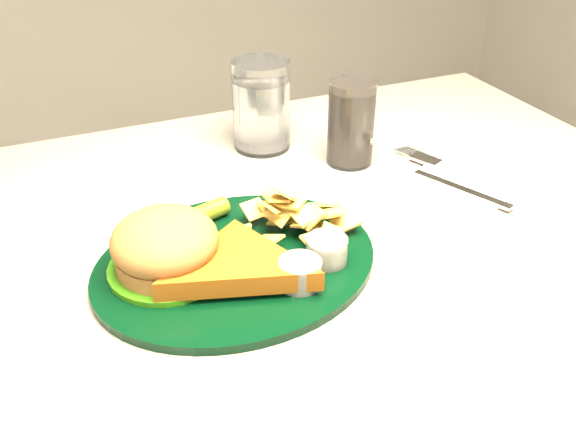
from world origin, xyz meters
The scene contains 5 objects.
dinner_plate centered at (-0.04, -0.04, 0.79)m, with size 0.33×0.27×0.07m, color black, non-canonical shape.
water_glass centered at (0.10, 0.24, 0.82)m, with size 0.09×0.09×0.13m, color white.
cola_glass centered at (0.20, 0.15, 0.81)m, with size 0.07×0.07×0.12m, color black.
fork_napkin centered at (0.30, 0.01, 0.76)m, with size 0.14×0.19×0.01m, color white, non-canonical shape.
ramekin centered at (-0.28, 0.09, 0.76)m, with size 0.04×0.04×0.03m, color white.
Camera 1 is at (-0.22, -0.59, 1.18)m, focal length 40.00 mm.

